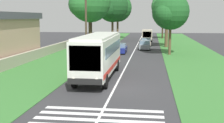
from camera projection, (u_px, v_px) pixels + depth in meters
ground at (114, 89)px, 21.74m from camera, size 160.00×160.00×0.00m
grass_verge_left at (64, 59)px, 37.51m from camera, size 120.00×8.00×0.04m
grass_verge_right at (198, 61)px, 35.37m from camera, size 120.00×8.00×0.04m
centre_line at (129, 60)px, 36.44m from camera, size 110.00×0.16×0.01m
coach_bus at (99, 53)px, 25.53m from camera, size 11.16×2.62×3.73m
trailing_car_0 at (120, 49)px, 43.40m from camera, size 4.30×1.78×1.43m
trailing_car_1 at (145, 45)px, 48.46m from camera, size 4.30×1.78×1.43m
trailing_car_2 at (146, 42)px, 54.58m from camera, size 4.30×1.78×1.43m
trailing_minibus_0 at (147, 34)px, 63.63m from camera, size 6.00×2.14×2.53m
roadside_tree_left_0 at (89, 3)px, 43.07m from camera, size 7.10×6.07×10.47m
roadside_tree_left_1 at (117, 9)px, 71.59m from camera, size 8.17×6.75×10.78m
roadside_tree_left_2 at (112, 7)px, 62.91m from camera, size 8.17×6.68×10.77m
roadside_tree_right_0 at (170, 12)px, 40.77m from camera, size 5.91×5.10×8.51m
roadside_tree_right_1 at (162, 14)px, 72.07m from camera, size 6.20×5.04×8.53m
roadside_tree_right_2 at (166, 5)px, 50.95m from camera, size 6.61×5.27×9.94m
utility_pole at (86, 26)px, 35.61m from camera, size 0.24×1.40×7.91m
roadside_wall at (52, 49)px, 42.76m from camera, size 70.00×0.40×1.19m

